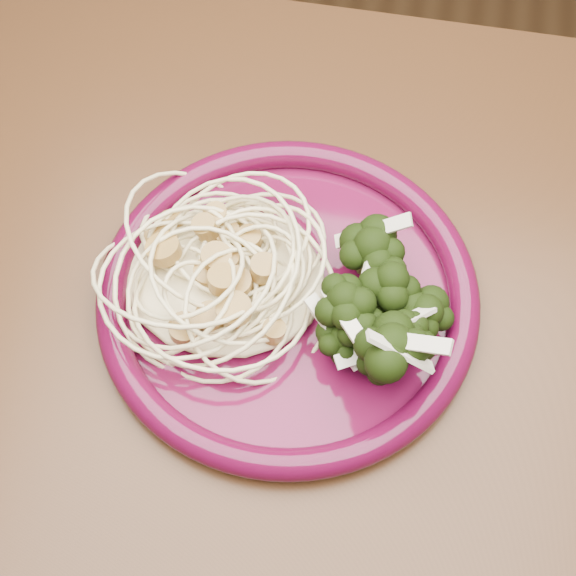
# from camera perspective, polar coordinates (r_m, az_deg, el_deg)

# --- Properties ---
(dining_table) EXTENTS (1.20, 0.80, 0.75)m
(dining_table) POSITION_cam_1_polar(r_m,az_deg,el_deg) (0.68, -3.97, -9.73)
(dining_table) COLOR #472814
(dining_table) RESTS_ON ground
(dinner_plate) EXTENTS (0.31, 0.31, 0.02)m
(dinner_plate) POSITION_cam_1_polar(r_m,az_deg,el_deg) (0.60, 0.00, -0.44)
(dinner_plate) COLOR #510A29
(dinner_plate) RESTS_ON dining_table
(spaghetti_pile) EXTENTS (0.16, 0.14, 0.03)m
(spaghetti_pile) POSITION_cam_1_polar(r_m,az_deg,el_deg) (0.60, -4.58, 1.22)
(spaghetti_pile) COLOR beige
(spaghetti_pile) RESTS_ON dinner_plate
(scallop_cluster) EXTENTS (0.14, 0.14, 0.04)m
(scallop_cluster) POSITION_cam_1_polar(r_m,az_deg,el_deg) (0.57, -4.85, 3.24)
(scallop_cluster) COLOR #A5803E
(scallop_cluster) RESTS_ON spaghetti_pile
(broccoli_pile) EXTENTS (0.11, 0.17, 0.06)m
(broccoli_pile) POSITION_cam_1_polar(r_m,az_deg,el_deg) (0.58, 5.82, -0.62)
(broccoli_pile) COLOR black
(broccoli_pile) RESTS_ON dinner_plate
(onion_garnish) EXTENTS (0.08, 0.11, 0.06)m
(onion_garnish) POSITION_cam_1_polar(r_m,az_deg,el_deg) (0.55, 6.13, 1.11)
(onion_garnish) COLOR silver
(onion_garnish) RESTS_ON broccoli_pile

